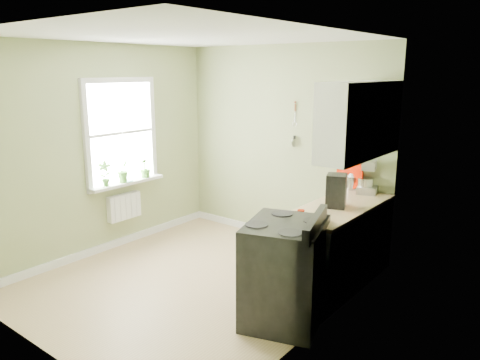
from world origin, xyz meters
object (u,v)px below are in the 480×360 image
Objects in this scene: kettle at (351,181)px; coffee_maker at (336,192)px; stove at (285,272)px; stand_mixer at (369,177)px.

coffee_maker is at bearing -76.13° from kettle.
stove is at bearing -89.82° from coffee_maker.
coffee_maker is (-0.00, 1.00, 0.58)m from stove.
stove is at bearing -83.60° from kettle.
stand_mixer is 1.23× the size of coffee_maker.
stove is 1.92m from stand_mixer.
stove is 1.88m from kettle.
stand_mixer is 0.83m from coffee_maker.
stand_mixer is at bearing 89.41° from stove.
stand_mixer is (0.02, 1.82, 0.60)m from stove.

